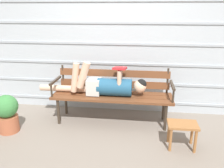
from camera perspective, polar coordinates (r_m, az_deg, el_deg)
The scene contains 6 objects.
ground_plane at distance 3.58m, azimuth -0.30°, elevation -10.18°, with size 12.00×12.00×0.00m, color gray.
house_siding at distance 3.82m, azimuth 0.97°, elevation 9.99°, with size 5.00×0.08×2.31m.
park_bench at distance 3.57m, azimuth 0.14°, elevation -1.81°, with size 1.83×0.49×0.83m.
reclining_person at distance 3.48m, azimuth -1.49°, elevation -0.30°, with size 1.68×0.27×0.53m.
footstool at distance 3.07m, azimuth 16.98°, elevation -10.55°, with size 0.37×0.26×0.34m.
potted_plant at distance 3.61m, azimuth -24.51°, elevation -6.43°, with size 0.32×0.32×0.55m.
Camera 1 is at (0.42, -3.12, 1.69)m, focal length 36.99 mm.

